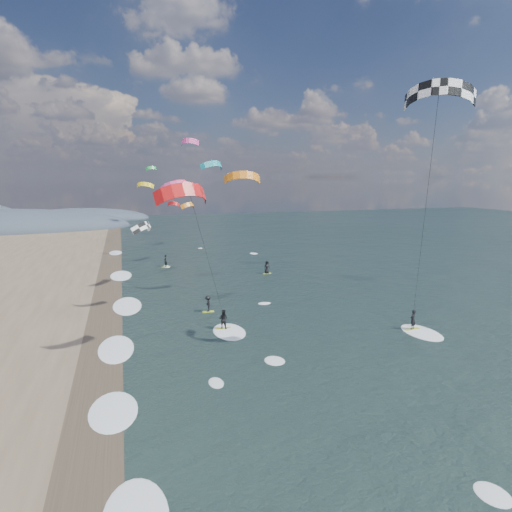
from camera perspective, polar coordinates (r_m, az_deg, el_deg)
name	(u,v)px	position (r m, az deg, el deg)	size (l,w,h in m)	color
ground	(349,438)	(23.15, 12.25, -22.64)	(260.00, 260.00, 0.00)	black
wet_sand_strip	(98,381)	(29.57, -20.32, -15.34)	(3.00, 240.00, 0.00)	#382D23
kitesurfer_near_a	(434,149)	(30.71, 22.70, 13.03)	(7.74, 9.32, 18.77)	#BCCF24
kitesurfer_near_b	(203,241)	(30.05, -7.08, 1.93)	(7.03, 8.66, 12.91)	#BCCF24
far_kitesurfers	(219,278)	(50.86, -4.92, -2.89)	(13.47, 22.90, 1.78)	#BCCF24
bg_kite_field	(180,183)	(69.39, -10.12, 9.59)	(13.48, 70.38, 12.12)	green
shoreline_surf	(118,350)	(33.88, -17.87, -11.82)	(2.40, 79.40, 0.11)	white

